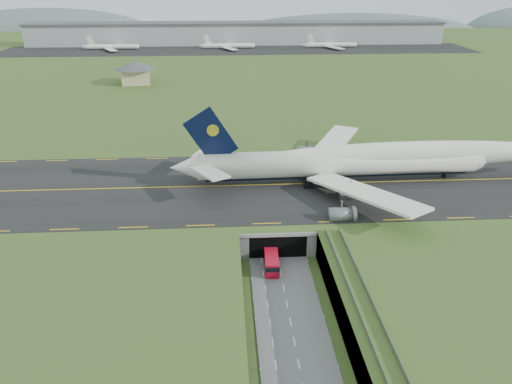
{
  "coord_description": "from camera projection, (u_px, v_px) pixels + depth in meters",
  "views": [
    {
      "loc": [
        -10.16,
        -81.25,
        54.8
      ],
      "look_at": [
        -3.83,
        20.0,
        9.97
      ],
      "focal_mm": 35.0,
      "sensor_mm": 36.0,
      "label": 1
    }
  ],
  "objects": [
    {
      "name": "taxiway",
      "position": [
        268.0,
        185.0,
        124.56
      ],
      "size": [
        800.0,
        44.0,
        0.18
      ],
      "primitive_type": "cube",
      "color": "black",
      "rests_on": "airfield_deck"
    },
    {
      "name": "service_building",
      "position": [
        135.0,
        71.0,
        235.55
      ],
      "size": [
        21.93,
        21.93,
        10.39
      ],
      "rotation": [
        0.0,
        0.0,
        0.17
      ],
      "color": "#BFB48A",
      "rests_on": "ground"
    },
    {
      "name": "airfield_deck",
      "position": [
        282.0,
        267.0,
        95.69
      ],
      "size": [
        800.0,
        800.0,
        6.0
      ],
      "primitive_type": "cube",
      "color": "gray",
      "rests_on": "ground"
    },
    {
      "name": "trench_road",
      "position": [
        287.0,
        303.0,
        90.01
      ],
      "size": [
        12.0,
        75.0,
        0.2
      ],
      "primitive_type": "cube",
      "color": "slate",
      "rests_on": "ground"
    },
    {
      "name": "guideway",
      "position": [
        366.0,
        318.0,
        77.93
      ],
      "size": [
        3.0,
        53.0,
        7.05
      ],
      "color": "#A8A8A3",
      "rests_on": "ground"
    },
    {
      "name": "ground",
      "position": [
        282.0,
        280.0,
        96.9
      ],
      "size": [
        900.0,
        900.0,
        0.0
      ],
      "primitive_type": "plane",
      "color": "#415A24",
      "rests_on": "ground"
    },
    {
      "name": "distant_hills",
      "position": [
        299.0,
        37.0,
        494.73
      ],
      "size": [
        700.0,
        91.0,
        60.0
      ],
      "color": "slate",
      "rests_on": "ground"
    },
    {
      "name": "cargo_terminal",
      "position": [
        237.0,
        33.0,
        364.58
      ],
      "size": [
        320.0,
        67.0,
        15.6
      ],
      "color": "#B2B2B2",
      "rests_on": "ground"
    },
    {
      "name": "tunnel_portal",
      "position": [
        274.0,
        225.0,
        110.81
      ],
      "size": [
        17.0,
        22.3,
        6.0
      ],
      "color": "gray",
      "rests_on": "ground"
    },
    {
      "name": "jumbo_jet",
      "position": [
        366.0,
        161.0,
        124.62
      ],
      "size": [
        99.56,
        63.17,
        20.9
      ],
      "rotation": [
        0.0,
        0.0,
        0.03
      ],
      "color": "white",
      "rests_on": "ground"
    },
    {
      "name": "shuttle_tram",
      "position": [
        272.0,
        263.0,
        99.54
      ],
      "size": [
        3.11,
        7.48,
        3.01
      ],
      "rotation": [
        0.0,
        0.0,
        -0.04
      ],
      "color": "#AA0B20",
      "rests_on": "ground"
    }
  ]
}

